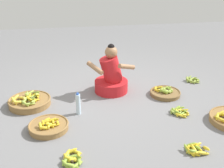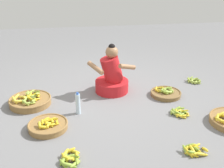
# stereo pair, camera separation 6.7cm
# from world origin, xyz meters

# --- Properties ---
(ground_plane) EXTENTS (10.00, 10.00, 0.00)m
(ground_plane) POSITION_xyz_m (0.00, 0.00, 0.00)
(ground_plane) COLOR slate
(vendor_woman_front) EXTENTS (0.75, 0.52, 0.77)m
(vendor_woman_front) POSITION_xyz_m (0.07, 0.30, 0.25)
(vendor_woman_front) COLOR red
(vendor_woman_front) RESTS_ON ground
(banana_basket_mid_right) EXTENTS (0.60, 0.60, 0.18)m
(banana_basket_mid_right) POSITION_xyz_m (-1.15, 0.04, 0.06)
(banana_basket_mid_right) COLOR olive
(banana_basket_mid_right) RESTS_ON ground
(banana_basket_front_right) EXTENTS (0.47, 0.47, 0.13)m
(banana_basket_front_right) POSITION_xyz_m (0.87, 0.02, 0.04)
(banana_basket_front_right) COLOR brown
(banana_basket_front_right) RESTS_ON ground
(banana_basket_mid_left) EXTENTS (0.49, 0.49, 0.15)m
(banana_basket_mid_left) POSITION_xyz_m (-0.86, -0.64, 0.05)
(banana_basket_mid_left) COLOR olive
(banana_basket_mid_left) RESTS_ON ground
(loose_bananas_near_bicycle) EXTENTS (0.24, 0.34, 0.10)m
(loose_bananas_near_bicycle) POSITION_xyz_m (-0.60, -1.29, 0.03)
(loose_bananas_near_bicycle) COLOR #8CAD38
(loose_bananas_near_bicycle) RESTS_ON ground
(loose_bananas_back_center) EXTENTS (0.27, 0.28, 0.10)m
(loose_bananas_back_center) POSITION_xyz_m (0.86, -0.55, 0.03)
(loose_bananas_back_center) COLOR #9EB747
(loose_bananas_back_center) RESTS_ON ground
(loose_bananas_front_left) EXTENTS (0.27, 0.22, 0.10)m
(loose_bananas_front_left) POSITION_xyz_m (0.72, -1.35, 0.03)
(loose_bananas_front_left) COLOR #8CAD38
(loose_bananas_front_left) RESTS_ON ground
(loose_bananas_near_vendor) EXTENTS (0.24, 0.26, 0.09)m
(loose_bananas_near_vendor) POSITION_xyz_m (1.51, 0.43, 0.03)
(loose_bananas_near_vendor) COLOR #9EB747
(loose_bananas_near_vendor) RESTS_ON ground
(water_bottle) EXTENTS (0.06, 0.06, 0.31)m
(water_bottle) POSITION_xyz_m (-0.48, -0.32, 0.15)
(water_bottle) COLOR silver
(water_bottle) RESTS_ON ground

